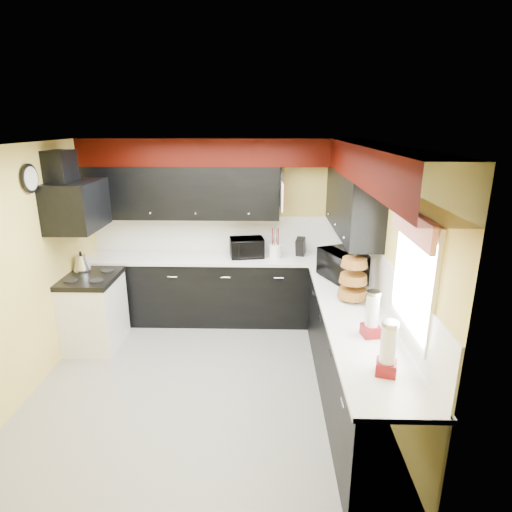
{
  "coord_description": "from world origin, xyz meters",
  "views": [
    {
      "loc": [
        0.64,
        -4.05,
        2.69
      ],
      "look_at": [
        0.51,
        0.79,
        1.18
      ],
      "focal_mm": 30.0,
      "sensor_mm": 36.0,
      "label": 1
    }
  ],
  "objects_px": {
    "microwave": "(345,265)",
    "kettle": "(81,262)",
    "knife_block": "(301,247)",
    "utensil_crock": "(275,251)",
    "toaster_oven": "(247,248)"
  },
  "relations": [
    {
      "from": "toaster_oven",
      "to": "knife_block",
      "type": "distance_m",
      "value": 0.73
    },
    {
      "from": "microwave",
      "to": "kettle",
      "type": "distance_m",
      "value": 3.24
    },
    {
      "from": "microwave",
      "to": "knife_block",
      "type": "bearing_deg",
      "value": 2.01
    },
    {
      "from": "utensil_crock",
      "to": "kettle",
      "type": "xyz_separation_m",
      "value": [
        -2.43,
        -0.51,
        -0.01
      ]
    },
    {
      "from": "kettle",
      "to": "toaster_oven",
      "type": "bearing_deg",
      "value": 14.75
    },
    {
      "from": "toaster_oven",
      "to": "knife_block",
      "type": "xyz_separation_m",
      "value": [
        0.73,
        0.07,
        -0.01
      ]
    },
    {
      "from": "utensil_crock",
      "to": "kettle",
      "type": "distance_m",
      "value": 2.48
    },
    {
      "from": "utensil_crock",
      "to": "knife_block",
      "type": "distance_m",
      "value": 0.36
    },
    {
      "from": "toaster_oven",
      "to": "microwave",
      "type": "distance_m",
      "value": 1.45
    },
    {
      "from": "toaster_oven",
      "to": "utensil_crock",
      "type": "distance_m",
      "value": 0.39
    },
    {
      "from": "toaster_oven",
      "to": "utensil_crock",
      "type": "relative_size",
      "value": 2.47
    },
    {
      "from": "microwave",
      "to": "kettle",
      "type": "height_order",
      "value": "microwave"
    },
    {
      "from": "kettle",
      "to": "utensil_crock",
      "type": "bearing_deg",
      "value": 11.82
    },
    {
      "from": "microwave",
      "to": "kettle",
      "type": "bearing_deg",
      "value": 60.46
    },
    {
      "from": "utensil_crock",
      "to": "toaster_oven",
      "type": "bearing_deg",
      "value": 175.45
    }
  ]
}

